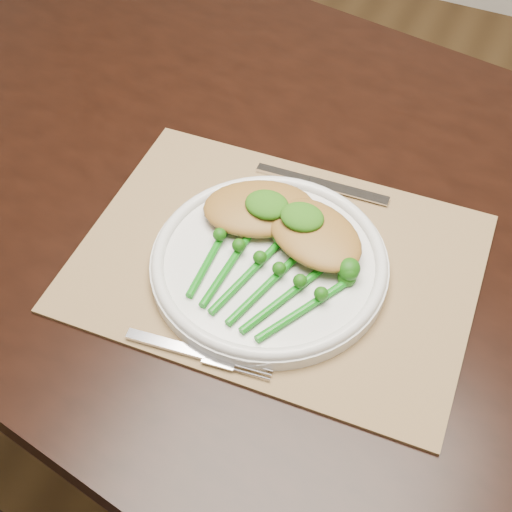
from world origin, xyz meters
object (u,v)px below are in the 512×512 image
at_px(dinner_plate, 269,262).
at_px(placemat, 277,262).
at_px(dining_table, 274,345).
at_px(broccolini_bundle, 258,279).
at_px(chicken_fillet_left, 259,208).

bearing_deg(dinner_plate, placemat, 75.66).
bearing_deg(placemat, dining_table, 109.08).
bearing_deg(placemat, dinner_plate, -107.35).
height_order(placemat, broccolini_bundle, broccolini_bundle).
bearing_deg(chicken_fillet_left, placemat, -69.81).
height_order(dining_table, broccolini_bundle, broccolini_bundle).
bearing_deg(broccolini_bundle, chicken_fillet_left, 126.38).
bearing_deg(dining_table, chicken_fillet_left, -81.12).
height_order(placemat, chicken_fillet_left, chicken_fillet_left).
height_order(dining_table, dinner_plate, dinner_plate).
bearing_deg(placemat, broccolini_bundle, -95.92).
relative_size(dinner_plate, chicken_fillet_left, 2.03).
xyz_separation_m(placemat, broccolini_bundle, (-0.00, -0.05, 0.02)).
xyz_separation_m(placemat, chicken_fillet_left, (-0.05, 0.05, 0.03)).
xyz_separation_m(chicken_fillet_left, broccolini_bundle, (0.04, -0.10, -0.01)).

